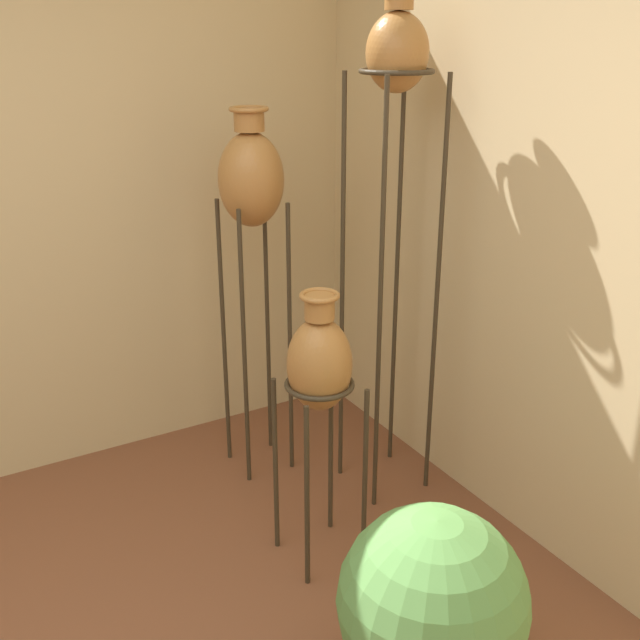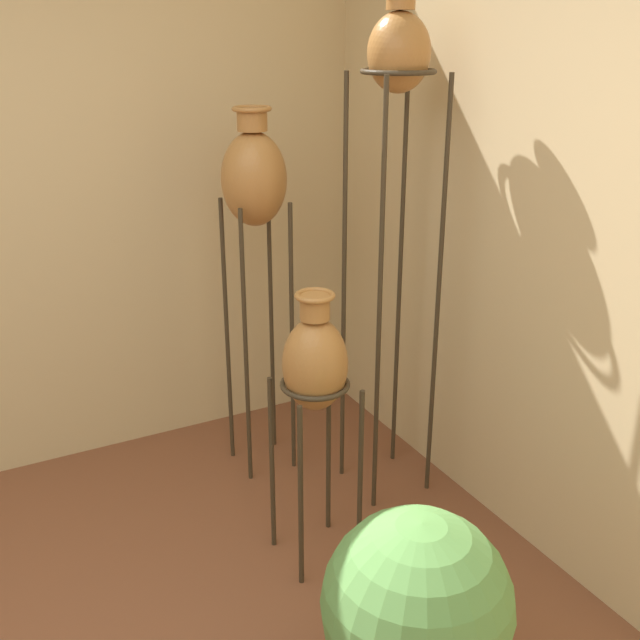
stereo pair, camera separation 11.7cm
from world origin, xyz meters
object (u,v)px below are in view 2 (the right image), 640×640
at_px(vase_stand_medium, 254,186).
at_px(vase_stand_short, 315,368).
at_px(potted_plant, 416,610).
at_px(vase_stand_tall, 398,85).

bearing_deg(vase_stand_medium, vase_stand_short, -97.16).
bearing_deg(vase_stand_medium, potted_plant, -96.69).
relative_size(vase_stand_medium, vase_stand_short, 1.51).
bearing_deg(vase_stand_short, vase_stand_medium, 82.84).
distance_m(vase_stand_short, potted_plant, 0.92).
xyz_separation_m(vase_stand_medium, potted_plant, (-0.18, -1.55, -0.96)).
xyz_separation_m(vase_stand_tall, vase_stand_short, (-0.53, -0.31, -0.96)).
height_order(vase_stand_short, potted_plant, vase_stand_short).
distance_m(vase_stand_tall, potted_plant, 1.89).
bearing_deg(potted_plant, vase_stand_short, 83.74).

